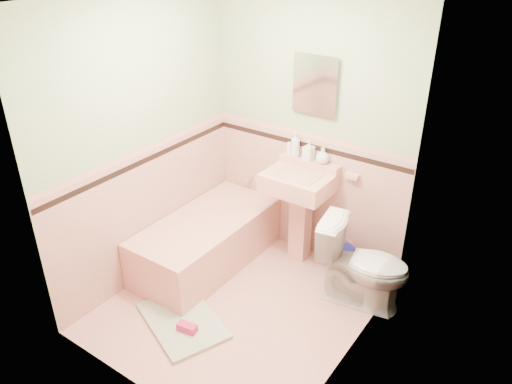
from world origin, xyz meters
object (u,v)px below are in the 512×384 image
Objects in this scene: bathtub at (207,243)px; soap_bottle_mid at (309,150)px; sink at (297,218)px; bucket at (342,261)px; medicine_cabinet at (316,85)px; toilet at (364,265)px; shoe at (187,328)px; soap_bottle_left at (295,144)px; soap_bottle_right at (323,155)px.

bathtub is 7.84× the size of soap_bottle_mid.
sink is 0.66m from soap_bottle_mid.
medicine_cabinet is at bearing 163.50° from bucket.
toilet is 4.85× the size of shoe.
bucket is at bearing 9.18° from sink.
sink reaches higher than bathtub.
bucket is (1.14, 0.60, -0.10)m from bathtub.
soap_bottle_left reaches higher than shoe.
soap_bottle_left is 1.52× the size of soap_bottle_right.
bathtub reaches higher than bucket.
medicine_cabinet reaches higher than toilet.
soap_bottle_right reaches higher than toilet.
toilet is (0.77, -0.42, -1.31)m from medicine_cabinet.
bucket is at bearing 57.14° from shoe.
sink is 2.07× the size of medicine_cabinet.
soap_bottle_left is (-0.16, -0.03, -0.58)m from medicine_cabinet.
medicine_cabinet is 0.60m from soap_bottle_mid.
toilet is (0.77, -0.21, -0.08)m from sink.
bathtub is at bearing -152.05° from bucket.
toilet is 0.50m from bucket.
sink is at bearing -90.00° from medicine_cabinet.
soap_bottle_mid is 1.13m from toilet.
soap_bottle_left is at bearing 180.00° from soap_bottle_right.
sink is at bearing 37.93° from bathtub.
soap_bottle_left is 0.14m from soap_bottle_mid.
bathtub is 9.42× the size of shoe.
toilet reaches higher than bathtub.
soap_bottle_right reaches higher than bucket.
bathtub is 0.99m from shoe.
soap_bottle_mid is at bearing 46.87° from bathtub.
toilet is 1.54m from shoe.
shoe is (-0.96, -1.16, -0.32)m from toilet.
soap_bottle_mid is 0.76× the size of bucket.
soap_bottle_right is (0.14, 0.00, -0.02)m from soap_bottle_mid.
sink is 1.22× the size of toilet.
soap_bottle_mid reaches higher than bucket.
toilet is (0.93, -0.39, -0.74)m from soap_bottle_left.
soap_bottle_left reaches higher than sink.
bucket is (0.46, -0.14, -1.57)m from medicine_cabinet.
bathtub is 1.31m from soap_bottle_mid.
bucket is at bearing -17.79° from soap_bottle_right.
sink is at bearing 65.26° from toilet.
sink is 3.73× the size of bucket.
soap_bottle_left is at bearing 170.25° from bucket.
toilet is 3.06× the size of bucket.
sink reaches higher than shoe.
soap_bottle_left is 1.47× the size of shoe.
sink is 5.91× the size of shoe.
soap_bottle_right is (0.81, 0.71, 0.86)m from bathtub.
sink is at bearing -125.57° from soap_bottle_right.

